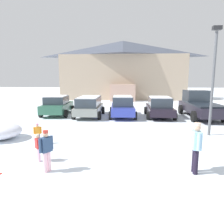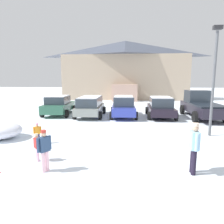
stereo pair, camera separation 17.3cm
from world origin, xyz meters
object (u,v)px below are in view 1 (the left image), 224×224
skier_child_in_red_jacket (38,146)px  skier_child_in_orange_jacket (38,133)px  parked_black_sedan (159,107)px  skier_adult_in_blue_parka (196,145)px  parked_blue_hatchback (122,106)px  parked_grey_wagon (89,106)px  skier_teen_in_navy_coat (46,149)px  ski_lodge (123,70)px  lamp_post (213,76)px  parked_green_coupe (57,105)px  pickup_truck (199,105)px

skier_child_in_red_jacket → skier_child_in_orange_jacket: size_ratio=1.06×
parked_black_sedan → skier_adult_in_blue_parka: (-0.41, -10.09, 0.10)m
parked_blue_hatchback → skier_child_in_orange_jacket: bearing=-116.9°
parked_grey_wagon → parked_blue_hatchback: size_ratio=1.03×
parked_black_sedan → skier_teen_in_navy_coat: size_ratio=3.17×
ski_lodge → lamp_post: (5.30, -22.40, -1.48)m
parked_green_coupe → lamp_post: bearing=-28.6°
ski_lodge → parked_black_sedan: bearing=-78.6°
parked_black_sedan → skier_adult_in_blue_parka: 10.10m
ski_lodge → parked_green_coupe: ski_lodge is taller
ski_lodge → skier_teen_in_navy_coat: bearing=-93.7°
pickup_truck → skier_child_in_orange_jacket: pickup_truck is taller
parked_green_coupe → skier_adult_in_blue_parka: parked_green_coupe is taller
parked_blue_hatchback → skier_child_in_orange_jacket: size_ratio=4.47×
parked_grey_wagon → skier_adult_in_blue_parka: 11.28m
parked_green_coupe → parked_black_sedan: bearing=-2.5°
ski_lodge → skier_teen_in_navy_coat: (-1.79, -27.41, -3.89)m
skier_teen_in_navy_coat → parked_grey_wagon: bearing=93.1°
ski_lodge → skier_child_in_red_jacket: (-2.44, -26.62, -4.09)m
parked_black_sedan → ski_lodge: bearing=101.4°
parked_black_sedan → skier_child_in_orange_jacket: parked_black_sedan is taller
pickup_truck → parked_black_sedan: bearing=-175.7°
ski_lodge → parked_green_coupe: (-5.25, -16.65, -3.84)m
parked_black_sedan → lamp_post: 6.16m
parked_black_sedan → skier_teen_in_navy_coat: bearing=-116.7°
parked_green_coupe → lamp_post: 12.24m
parked_black_sedan → skier_child_in_orange_jacket: bearing=-131.8°
parked_grey_wagon → ski_lodge: bearing=82.2°
parked_grey_wagon → parked_green_coupe: bearing=169.6°
ski_lodge → skier_child_in_orange_jacket: 25.20m
ski_lodge → skier_child_in_orange_jacket: (-3.37, -24.63, -4.13)m
skier_child_in_orange_jacket → parked_grey_wagon: bearing=82.1°
parked_green_coupe → skier_adult_in_blue_parka: size_ratio=2.67×
parked_grey_wagon → lamp_post: (7.64, -5.21, 2.31)m
parked_green_coupe → skier_child_in_red_jacket: bearing=-74.3°
parked_black_sedan → lamp_post: size_ratio=0.78×
parked_blue_hatchback → skier_teen_in_navy_coat: 10.46m
pickup_truck → parked_grey_wagon: bearing=-177.4°
parked_grey_wagon → pickup_truck: size_ratio=0.77×
pickup_truck → skier_teen_in_navy_coat: (-8.47, -10.63, -0.20)m
pickup_truck → skier_teen_in_navy_coat: pickup_truck is taller
parked_green_coupe → pickup_truck: size_ratio=0.76×
parked_black_sedan → skier_child_in_orange_jacket: size_ratio=4.51×
pickup_truck → skier_child_in_red_jacket: size_ratio=5.63×
parked_grey_wagon → skier_teen_in_navy_coat: parked_grey_wagon is taller
pickup_truck → skier_child_in_orange_jacket: (-10.05, -7.85, -0.44)m
pickup_truck → skier_adult_in_blue_parka: 10.96m
skier_adult_in_blue_parka → parked_grey_wagon: bearing=118.4°
parked_green_coupe → parked_grey_wagon: 2.96m
ski_lodge → skier_teen_in_navy_coat: ski_lodge is taller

